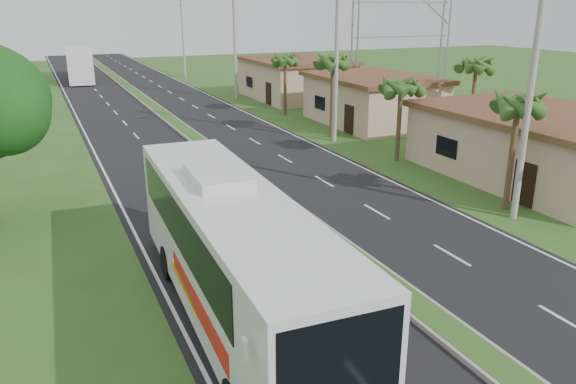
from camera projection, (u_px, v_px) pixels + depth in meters
name	position (u px, v px, depth m)	size (l,w,h in m)	color
ground	(370.00, 273.00, 19.12)	(180.00, 180.00, 0.00)	#35541E
road_asphalt	(204.00, 146.00, 36.42)	(14.00, 160.00, 0.02)	black
median_strip	(204.00, 145.00, 36.39)	(1.20, 160.00, 0.18)	gray
lane_edge_left	(97.00, 157.00, 33.80)	(0.12, 160.00, 0.01)	silver
lane_edge_right	(298.00, 137.00, 39.04)	(0.12, 160.00, 0.01)	silver
shop_near	(539.00, 145.00, 29.22)	(8.60, 12.60, 3.52)	tan
shop_mid	(373.00, 100.00, 43.04)	(7.60, 10.60, 3.67)	tan
shop_far	(296.00, 78.00, 55.12)	(8.60, 11.60, 3.82)	tan
palm_verge_a	(518.00, 104.00, 23.74)	(2.40, 2.40, 5.45)	#473321
palm_verge_b	(401.00, 86.00, 31.80)	(2.40, 2.40, 5.05)	#473321
palm_verge_c	(333.00, 62.00, 37.38)	(2.40, 2.40, 5.85)	#473321
palm_verge_d	(285.00, 60.00, 45.54)	(2.40, 2.40, 5.25)	#473321
palm_behind_shop	(476.00, 65.00, 37.38)	(2.40, 2.40, 5.65)	#473321
utility_pole_a	(531.00, 85.00, 22.38)	(1.60, 0.28, 11.00)	gray
utility_pole_b	(336.00, 46.00, 36.03)	(3.20, 0.28, 12.00)	gray
utility_pole_c	(235.00, 39.00, 53.53)	(1.60, 0.28, 11.00)	gray
utility_pole_d	(183.00, 33.00, 70.91)	(1.60, 0.28, 10.50)	gray
billboard_lattice	(402.00, 27.00, 51.52)	(10.18, 1.18, 12.07)	gray
coach_bus_main	(232.00, 247.00, 15.57)	(3.13, 13.04, 4.19)	silver
coach_bus_far	(79.00, 63.00, 68.27)	(3.44, 12.83, 3.70)	white
motorcyclist	(250.00, 204.00, 23.44)	(1.79, 0.71, 2.23)	black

